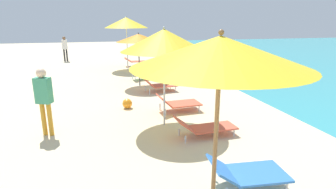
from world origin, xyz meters
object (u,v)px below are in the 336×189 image
at_px(lounger_third_shoreside, 178,103).
at_px(lounger_fourth_shoreside, 145,72).
at_px(beach_ball, 127,104).
at_px(lounger_second_shoreside, 247,172).
at_px(lounger_farthest_shoreside, 135,61).
at_px(umbrella_farthest, 126,23).
at_px(umbrella_fourth, 138,38).
at_px(person_walking_far, 44,95).
at_px(person_walking_mid, 65,46).
at_px(umbrella_third, 164,40).
at_px(lounger_third_inland, 205,127).
at_px(lounger_fourth_inland, 159,85).
at_px(umbrella_second, 220,52).

xyz_separation_m(lounger_third_shoreside, lounger_fourth_shoreside, (-0.21, 5.03, 0.06)).
bearing_deg(beach_ball, lounger_second_shoreside, -72.59).
bearing_deg(lounger_farthest_shoreside, umbrella_farthest, -115.57).
xyz_separation_m(umbrella_fourth, beach_ball, (-0.87, -3.05, -1.91)).
relative_size(umbrella_fourth, beach_ball, 7.19).
bearing_deg(person_walking_far, lounger_fourth_shoreside, -8.27).
xyz_separation_m(lounger_third_shoreside, umbrella_fourth, (-0.65, 3.74, 1.79)).
height_order(lounger_farthest_shoreside, person_walking_mid, person_walking_mid).
distance_m(umbrella_third, lounger_third_inland, 2.39).
xyz_separation_m(umbrella_fourth, umbrella_farthest, (-0.05, 4.37, 0.60)).
relative_size(umbrella_farthest, lounger_farthest_shoreside, 2.15).
xyz_separation_m(lounger_second_shoreside, person_walking_far, (-3.66, 3.20, 0.75)).
bearing_deg(beach_ball, lounger_fourth_inland, 50.80).
relative_size(umbrella_third, umbrella_farthest, 0.87).
bearing_deg(umbrella_second, lounger_third_shoreside, 77.91).
distance_m(lounger_second_shoreside, umbrella_fourth, 8.10).
bearing_deg(lounger_second_shoreside, umbrella_second, -131.59).
bearing_deg(lounger_third_shoreside, person_walking_mid, 106.76).
bearing_deg(lounger_fourth_inland, lounger_third_inland, -95.71).
bearing_deg(person_walking_far, lounger_third_shoreside, -53.75).
distance_m(umbrella_second, beach_ball, 6.31).
height_order(umbrella_third, umbrella_farthest, umbrella_farthest).
relative_size(lounger_third_inland, lounger_fourth_shoreside, 1.08).
relative_size(lounger_third_inland, umbrella_fourth, 0.68).
relative_size(umbrella_second, lounger_fourth_inland, 1.94).
relative_size(umbrella_second, person_walking_far, 1.58).
bearing_deg(umbrella_third, lounger_third_shoreside, 56.12).
bearing_deg(person_walking_mid, lounger_second_shoreside, 9.51).
height_order(umbrella_farthest, lounger_farthest_shoreside, umbrella_farthest).
height_order(lounger_second_shoreside, umbrella_farthest, umbrella_farthest).
xyz_separation_m(lounger_third_shoreside, lounger_third_inland, (0.09, -1.99, -0.03)).
bearing_deg(umbrella_second, lounger_second_shoreside, 43.15).
distance_m(umbrella_second, lounger_fourth_inland, 8.05).
xyz_separation_m(umbrella_farthest, person_walking_far, (-2.97, -9.06, -1.64)).
height_order(lounger_fourth_shoreside, beach_ball, lounger_fourth_shoreside).
bearing_deg(umbrella_farthest, person_walking_mid, 132.08).
distance_m(lounger_third_inland, beach_ball, 3.13).
height_order(lounger_third_shoreside, lounger_third_inland, lounger_third_shoreside).
distance_m(lounger_farthest_shoreside, person_walking_mid, 5.67).
relative_size(umbrella_second, lounger_third_inland, 1.71).
bearing_deg(umbrella_farthest, person_walking_far, -108.13).
bearing_deg(umbrella_farthest, lounger_third_inland, -85.52).
bearing_deg(umbrella_fourth, person_walking_mid, 114.47).
bearing_deg(lounger_second_shoreside, beach_ball, 112.67).
bearing_deg(lounger_third_shoreside, lounger_farthest_shoreside, 87.18).
relative_size(person_walking_mid, person_walking_far, 1.02).
bearing_deg(umbrella_fourth, umbrella_third, -90.49).
bearing_deg(lounger_third_inland, umbrella_farthest, 91.53).
xyz_separation_m(lounger_fourth_shoreside, lounger_fourth_inland, (0.17, -2.52, -0.05)).
bearing_deg(umbrella_third, beach_ball, 115.75).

